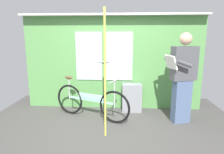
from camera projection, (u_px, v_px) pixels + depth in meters
ground_plane at (109, 135)px, 3.51m from camera, size 5.09×4.32×0.04m
train_door_wall at (113, 61)px, 4.60m from camera, size 4.09×0.28×2.17m
bicycle_near_door at (90, 102)px, 4.12m from camera, size 1.63×0.79×0.87m
passenger_reading_newspaper at (183, 76)px, 3.81m from camera, size 0.63×0.57×1.76m
trash_bin_by_wall at (132, 97)px, 4.53m from camera, size 0.44×0.28×0.63m
handrail_pole at (105, 75)px, 3.23m from camera, size 0.04×0.04×2.13m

